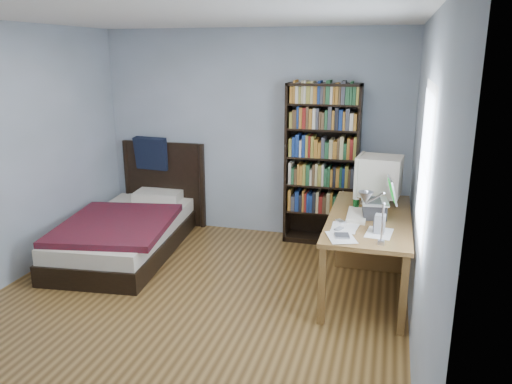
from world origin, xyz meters
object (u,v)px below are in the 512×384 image
Objects in this scene: desk at (370,231)px; soda_can at (356,204)px; laptop at (377,206)px; speaker at (380,224)px; crt_monitor at (378,176)px; keyboard at (357,215)px; desk_lamp at (369,203)px; bed at (131,227)px; bookshelf at (322,165)px.

soda_can reaches higher than desk.
laptop is 0.44m from speaker.
keyboard is at bearing -106.97° from crt_monitor.
keyboard is 2.68× the size of speaker.
desk_lamp reaches higher than crt_monitor.
laptop is (0.01, -0.48, -0.17)m from crt_monitor.
desk is at bearing 2.82° from bed.
soda_can is (-0.20, 0.19, -0.05)m from laptop.
laptop is at bearing -43.18° from soda_can.
desk_lamp is 0.24× the size of bed.
soda_can is at bearing -63.54° from bookshelf.
bookshelf is (-0.48, 0.96, 0.16)m from soda_can.
speaker is at bearing -15.27° from bed.
laptop is at bearing -88.23° from crt_monitor.
desk_lamp is 2.27m from bookshelf.
speaker is 1.74m from bookshelf.
desk_lamp is 1.28m from soda_can.
desk is 2.72m from bed.
bookshelf is at bearing 106.46° from desk_lamp.
desk is at bearing 75.98° from keyboard.
bed is at bearing -177.18° from desk.
desk_lamp is (-0.04, -1.02, 0.32)m from laptop.
desk is 0.59m from crt_monitor.
speaker is (0.05, -0.43, -0.03)m from laptop.
speaker is at bearing -86.24° from crt_monitor.
desk_lamp is 3.18m from bed.
crt_monitor is 0.60m from keyboard.
bed reaches higher than speaker.
desk is 1.06m from bookshelf.
laptop reaches higher than desk.
bed is at bearing 153.64° from desk_lamp.
bed reaches higher than desk.
bed is at bearing 173.14° from laptop.
bookshelf is (-0.68, 1.14, 0.11)m from laptop.
desk is 0.62m from keyboard.
laptop is (0.06, -0.47, 0.42)m from desk.
speaker is (0.06, -0.91, -0.19)m from crt_monitor.
bookshelf is 0.84× the size of bed.
keyboard is at bearing -8.26° from bed.
soda_can is (-0.19, -0.29, -0.22)m from crt_monitor.
crt_monitor is 1.51m from desk_lamp.
laptop is at bearing 13.15° from keyboard.
laptop is 3.57× the size of soda_can.
bookshelf reaches higher than laptop.
soda_can is (-0.14, -0.28, 0.37)m from desk.
keyboard is 1.30m from bookshelf.
bed is (-2.81, 0.77, -0.56)m from speaker.
laptop reaches higher than speaker.
desk_lamp is at bearing -89.27° from desk.
desk_lamp is 5.01× the size of soda_can.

